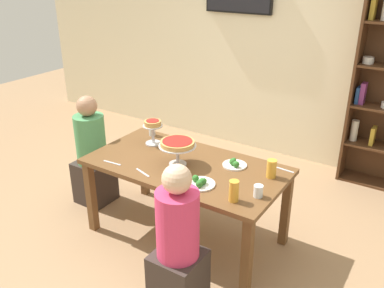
# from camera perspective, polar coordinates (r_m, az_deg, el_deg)

# --- Properties ---
(ground_plane) EXTENTS (12.00, 12.00, 0.00)m
(ground_plane) POSITION_cam_1_polar(r_m,az_deg,el_deg) (3.93, -0.81, -12.44)
(ground_plane) COLOR #9E7A56
(rear_partition) EXTENTS (8.00, 0.12, 2.80)m
(rear_partition) POSITION_cam_1_polar(r_m,az_deg,el_deg) (5.21, 13.00, 13.15)
(rear_partition) COLOR beige
(rear_partition) RESTS_ON ground_plane
(dining_table) EXTENTS (1.70, 0.89, 0.74)m
(dining_table) POSITION_cam_1_polar(r_m,az_deg,el_deg) (3.58, -0.87, -4.04)
(dining_table) COLOR brown
(dining_table) RESTS_ON ground_plane
(diner_head_west) EXTENTS (0.34, 0.34, 1.15)m
(diner_head_west) POSITION_cam_1_polar(r_m,az_deg,el_deg) (4.33, -13.53, -1.89)
(diner_head_west) COLOR #382D28
(diner_head_west) RESTS_ON ground_plane
(diner_near_right) EXTENTS (0.34, 0.34, 1.15)m
(diner_near_right) POSITION_cam_1_polar(r_m,az_deg,el_deg) (2.98, -1.95, -14.30)
(diner_near_right) COLOR #382D28
(diner_near_right) RESTS_ON ground_plane
(deep_dish_pizza_stand) EXTENTS (0.32, 0.32, 0.22)m
(deep_dish_pizza_stand) POSITION_cam_1_polar(r_m,az_deg,el_deg) (3.45, -2.02, -0.15)
(deep_dish_pizza_stand) COLOR silver
(deep_dish_pizza_stand) RESTS_ON dining_table
(personal_pizza_stand) EXTENTS (0.19, 0.19, 0.24)m
(personal_pizza_stand) POSITION_cam_1_polar(r_m,az_deg,el_deg) (3.87, -5.42, 2.31)
(personal_pizza_stand) COLOR silver
(personal_pizza_stand) RESTS_ON dining_table
(salad_plate_near_diner) EXTENTS (0.21, 0.21, 0.07)m
(salad_plate_near_diner) POSITION_cam_1_polar(r_m,az_deg,el_deg) (3.51, 5.86, -2.74)
(salad_plate_near_diner) COLOR white
(salad_plate_near_diner) RESTS_ON dining_table
(salad_plate_far_diner) EXTENTS (0.23, 0.23, 0.07)m
(salad_plate_far_diner) POSITION_cam_1_polar(r_m,az_deg,el_deg) (3.21, 1.11, -5.37)
(salad_plate_far_diner) COLOR white
(salad_plate_far_diner) RESTS_ON dining_table
(beer_glass_amber_tall) EXTENTS (0.07, 0.07, 0.16)m
(beer_glass_amber_tall) POSITION_cam_1_polar(r_m,az_deg,el_deg) (3.00, 5.79, -6.46)
(beer_glass_amber_tall) COLOR gold
(beer_glass_amber_tall) RESTS_ON dining_table
(beer_glass_amber_short) EXTENTS (0.08, 0.08, 0.15)m
(beer_glass_amber_short) POSITION_cam_1_polar(r_m,az_deg,el_deg) (3.36, 10.90, -3.36)
(beer_glass_amber_short) COLOR gold
(beer_glass_amber_short) RESTS_ON dining_table
(water_glass_clear_near) EXTENTS (0.07, 0.07, 0.09)m
(water_glass_clear_near) POSITION_cam_1_polar(r_m,az_deg,el_deg) (3.09, 9.12, -6.42)
(water_glass_clear_near) COLOR white
(water_glass_clear_near) RESTS_ON dining_table
(water_glass_clear_far) EXTENTS (0.06, 0.06, 0.12)m
(water_glass_clear_far) POSITION_cam_1_polar(r_m,az_deg,el_deg) (4.11, -5.53, 1.98)
(water_glass_clear_far) COLOR white
(water_glass_clear_far) RESTS_ON dining_table
(cutlery_fork_near) EXTENTS (0.18, 0.03, 0.00)m
(cutlery_fork_near) POSITION_cam_1_polar(r_m,az_deg,el_deg) (3.62, -10.94, -2.57)
(cutlery_fork_near) COLOR silver
(cutlery_fork_near) RESTS_ON dining_table
(cutlery_knife_near) EXTENTS (0.18, 0.03, 0.00)m
(cutlery_knife_near) POSITION_cam_1_polar(r_m,az_deg,el_deg) (3.52, 12.53, -3.46)
(cutlery_knife_near) COLOR silver
(cutlery_knife_near) RESTS_ON dining_table
(cutlery_fork_far) EXTENTS (0.18, 0.07, 0.00)m
(cutlery_fork_far) POSITION_cam_1_polar(r_m,az_deg,el_deg) (3.42, -6.82, -3.94)
(cutlery_fork_far) COLOR silver
(cutlery_fork_far) RESTS_ON dining_table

